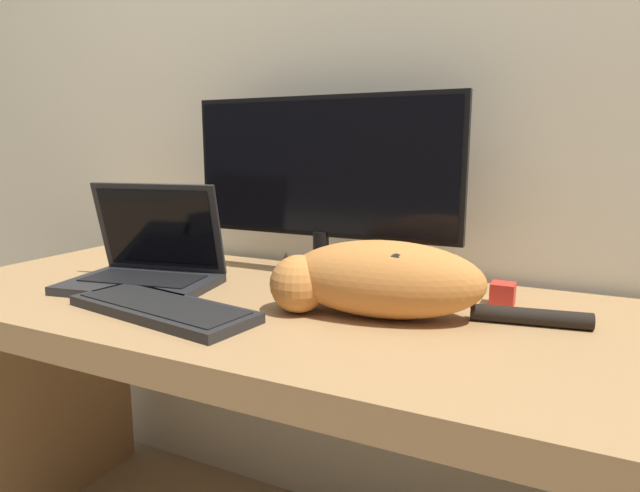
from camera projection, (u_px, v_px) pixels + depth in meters
name	position (u px, v px, depth m)	size (l,w,h in m)	color
wall_back	(347.00, 65.00, 1.43)	(6.40, 0.06, 2.60)	beige
desk	(271.00, 364.00, 1.19)	(1.67, 0.71, 0.76)	#A37A4C
monitor	(321.00, 177.00, 1.31)	(0.70, 0.16, 0.45)	black
laptop	(146.00, 266.00, 1.27)	(0.37, 0.28, 0.24)	#232326
external_keyboard	(162.00, 308.00, 1.06)	(0.43, 0.21, 0.02)	black
cat	(377.00, 278.00, 1.03)	(0.59, 0.22, 0.15)	#C67A38
small_toy	(503.00, 294.00, 1.11)	(0.05, 0.05, 0.05)	red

